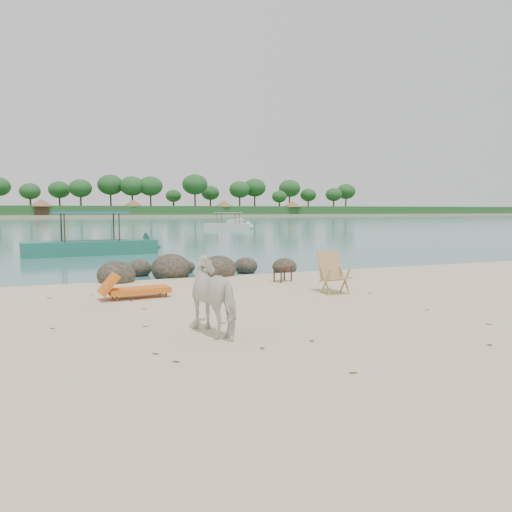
{
  "coord_description": "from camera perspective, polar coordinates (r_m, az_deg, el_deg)",
  "views": [
    {
      "loc": [
        -3.54,
        -8.35,
        2.04
      ],
      "look_at": [
        0.63,
        2.0,
        1.0
      ],
      "focal_mm": 35.0,
      "sensor_mm": 36.0,
      "label": 1
    }
  ],
  "objects": [
    {
      "name": "far_scenery",
      "position": [
        145.09,
        -20.61,
        5.4
      ],
      "size": [
        420.0,
        18.0,
        9.5
      ],
      "color": "#1E4C1E",
      "rests_on": "ground"
    },
    {
      "name": "boat_far",
      "position": [
        80.78,
        -2.36,
        4.08
      ],
      "size": [
        4.4,
        4.83,
        0.62
      ],
      "primitive_type": null,
      "rotation": [
        0.0,
        0.0,
        0.86
      ],
      "color": "silver",
      "rests_on": "water"
    },
    {
      "name": "cow",
      "position": [
        8.18,
        -4.36,
        -4.61
      ],
      "size": [
        1.0,
        1.6,
        1.26
      ],
      "primitive_type": "imported",
      "rotation": [
        0.0,
        0.0,
        3.37
      ],
      "color": "silver",
      "rests_on": "ground"
    },
    {
      "name": "dead_leaves",
      "position": [
        9.09,
        -1.57,
        -7.61
      ],
      "size": [
        7.33,
        7.25,
        0.0
      ],
      "color": "brown",
      "rests_on": "ground"
    },
    {
      "name": "boat_mid",
      "position": [
        54.66,
        -3.21,
        4.7
      ],
      "size": [
        5.31,
        5.1,
        2.93
      ],
      "primitive_type": null,
      "rotation": [
        0.0,
        0.0,
        -0.75
      ],
      "color": "silver",
      "rests_on": "water"
    },
    {
      "name": "deck_chair",
      "position": [
        12.11,
        9.09,
        -2.04
      ],
      "size": [
        0.65,
        0.72,
        1.0
      ],
      "primitive_type": null,
      "rotation": [
        0.0,
        0.0,
        -0.02
      ],
      "color": "tan",
      "rests_on": "ground"
    },
    {
      "name": "lounge_chair",
      "position": [
        11.71,
        -13.2,
        -3.58
      ],
      "size": [
        1.76,
        0.76,
        0.51
      ],
      "primitive_type": null,
      "rotation": [
        0.0,
        0.0,
        0.1
      ],
      "color": "orange",
      "rests_on": "ground"
    },
    {
      "name": "boulders",
      "position": [
        15.46,
        -8.04,
        -1.64
      ],
      "size": [
        6.32,
        2.78,
        0.9
      ],
      "rotation": [
        0.0,
        0.0,
        -0.14
      ],
      "color": "black",
      "rests_on": "ground"
    },
    {
      "name": "far_shore",
      "position": [
        178.39,
        -20.84,
        4.3
      ],
      "size": [
        420.0,
        90.0,
        1.4
      ],
      "primitive_type": "cube",
      "color": "tan",
      "rests_on": "ground"
    },
    {
      "name": "water",
      "position": [
        98.43,
        -19.9,
        3.8
      ],
      "size": [
        400.0,
        400.0,
        0.0
      ],
      "primitive_type": "plane",
      "color": "#3C7977",
      "rests_on": "ground"
    },
    {
      "name": "side_table",
      "position": [
        13.97,
        3.08,
        -2.18
      ],
      "size": [
        0.63,
        0.54,
        0.43
      ],
      "primitive_type": null,
      "rotation": [
        0.0,
        0.0,
        0.42
      ],
      "color": "black",
      "rests_on": "ground"
    },
    {
      "name": "boat_near",
      "position": [
        24.27,
        -18.44,
        4.04
      ],
      "size": [
        6.75,
        2.08,
        3.23
      ],
      "primitive_type": null,
      "rotation": [
        0.0,
        0.0,
        0.09
      ],
      "color": "#1E6754",
      "rests_on": "water"
    }
  ]
}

